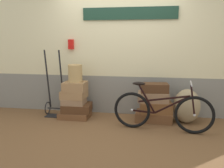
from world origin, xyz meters
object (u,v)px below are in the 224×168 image
object	(u,v)px
suitcase_3	(74,94)
suitcase_2	(74,101)
suitcase_4	(75,86)
suitcase_5	(154,116)
suitcase_6	(156,107)
burlap_sack	(187,106)
bicycle	(162,111)
suitcase_0	(75,115)
wicker_basket	(75,73)
luggage_trolley	(55,99)
suitcase_8	(154,88)
suitcase_7	(153,97)
suitcase_1	(77,108)

from	to	relation	value
suitcase_3	suitcase_2	bearing A→B (deg)	-85.04
suitcase_2	suitcase_3	size ratio (longest dim) A/B	0.94
suitcase_4	suitcase_5	world-z (taller)	suitcase_4
suitcase_6	suitcase_3	bearing A→B (deg)	172.50
suitcase_5	burlap_sack	size ratio (longest dim) A/B	1.07
bicycle	suitcase_5	bearing A→B (deg)	104.36
suitcase_0	wicker_basket	distance (m)	0.83
burlap_sack	luggage_trolley	bearing A→B (deg)	179.09
suitcase_2	suitcase_6	xyz separation A→B (m)	(1.60, 0.00, -0.05)
burlap_sack	suitcase_5	bearing A→B (deg)	-178.80
suitcase_4	bicycle	size ratio (longest dim) A/B	0.26
suitcase_2	suitcase_5	world-z (taller)	suitcase_2
suitcase_4	suitcase_8	distance (m)	1.54
suitcase_7	luggage_trolley	world-z (taller)	luggage_trolley
suitcase_3	suitcase_8	bearing A→B (deg)	2.39
burlap_sack	bicycle	size ratio (longest dim) A/B	0.38
bicycle	burlap_sack	bearing A→B (deg)	45.58
suitcase_6	wicker_basket	bearing A→B (deg)	172.81
suitcase_2	wicker_basket	world-z (taller)	wicker_basket
suitcase_8	wicker_basket	xyz separation A→B (m)	(-1.53, -0.01, 0.24)
suitcase_3	suitcase_6	xyz separation A→B (m)	(1.60, -0.02, -0.18)
suitcase_2	bicycle	size ratio (longest dim) A/B	0.26
suitcase_4	luggage_trolley	xyz separation A→B (m)	(-0.46, 0.07, -0.29)
suitcase_0	suitcase_1	world-z (taller)	suitcase_1
suitcase_4	burlap_sack	bearing A→B (deg)	1.04
suitcase_4	luggage_trolley	world-z (taller)	luggage_trolley
suitcase_0	luggage_trolley	bearing A→B (deg)	167.79
suitcase_0	suitcase_3	world-z (taller)	suitcase_3
suitcase_1	luggage_trolley	world-z (taller)	luggage_trolley
suitcase_7	luggage_trolley	xyz separation A→B (m)	(-1.98, 0.05, -0.14)
suitcase_8	wicker_basket	distance (m)	1.54
suitcase_2	suitcase_6	size ratio (longest dim) A/B	0.76
suitcase_1	suitcase_5	distance (m)	1.52
suitcase_4	bicycle	xyz separation A→B (m)	(1.66, -0.45, -0.28)
suitcase_5	suitcase_7	bearing A→B (deg)	-175.45
suitcase_5	luggage_trolley	xyz separation A→B (m)	(-2.01, 0.05, 0.24)
suitcase_1	wicker_basket	world-z (taller)	wicker_basket
suitcase_2	suitcase_7	bearing A→B (deg)	0.10
suitcase_3	burlap_sack	xyz separation A→B (m)	(2.17, 0.02, -0.14)
suitcase_8	burlap_sack	size ratio (longest dim) A/B	0.79
suitcase_3	luggage_trolley	distance (m)	0.46
suitcase_5	bicycle	world-z (taller)	bicycle
suitcase_1	suitcase_8	bearing A→B (deg)	-4.84
suitcase_8	bicycle	distance (m)	0.57
suitcase_6	bicycle	bearing A→B (deg)	-85.20
luggage_trolley	burlap_sack	xyz separation A→B (m)	(2.60, -0.04, -0.01)
suitcase_3	bicycle	distance (m)	1.76
suitcase_0	bicycle	size ratio (longest dim) A/B	0.35
suitcase_1	suitcase_7	bearing A→B (deg)	-4.46
suitcase_0	suitcase_1	distance (m)	0.14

